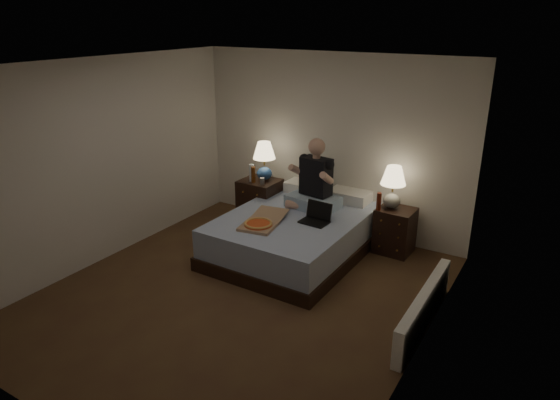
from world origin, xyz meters
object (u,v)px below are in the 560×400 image
Objects in this scene: beer_bottle_left at (253,175)px; nightstand_left at (260,203)px; lamp_left at (264,161)px; water_bottle at (252,173)px; nightstand_right at (395,231)px; laptop at (314,214)px; lamp_right at (393,187)px; radiator at (424,309)px; beer_bottle_right at (379,201)px; bed at (295,234)px; pizza_box at (258,225)px; soda_can at (262,181)px; person at (314,174)px.

nightstand_left is at bearing 77.02° from beer_bottle_left.
water_bottle is at bearing -127.44° from lamp_left.
laptop is at bearing -132.00° from nightstand_right.
lamp_right is 2.43× the size of beer_bottle_left.
nightstand_left is at bearing 50.24° from water_bottle.
lamp_left is 3.18m from radiator.
beer_bottle_right is (1.76, -0.03, -0.26)m from lamp_left.
bed is 8.52× the size of water_bottle.
pizza_box is at bearing -53.30° from beer_bottle_left.
radiator is at bearing -52.86° from beer_bottle_right.
soda_can is at bearing -13.16° from water_bottle.
lamp_left is 1.78m from beer_bottle_right.
lamp_right is 1.87m from radiator.
beer_bottle_right reaches higher than soda_can.
laptop is 0.21× the size of radiator.
lamp_left is 1.00× the size of lamp_right.
lamp_right reaches higher than radiator.
pizza_box is (-1.20, -1.30, -0.31)m from lamp_right.
nightstand_left is 1.17m from person.
beer_bottle_right is at bearing 52.25° from laptop.
lamp_left is at bearing -174.80° from nightstand_right.
bed is at bearing -144.90° from nightstand_right.
beer_bottle_right is 0.68× the size of laptop.
beer_bottle_right is at bearing 33.30° from bed.
radiator is at bearing -20.92° from bed.
bed is at bearing -35.25° from lamp_left.
lamp_left is at bearing 109.80° from pizza_box.
radiator is at bearing -59.16° from nightstand_right.
bed is at bearing -147.52° from beer_bottle_right.
nightstand_left is at bearing 112.75° from pizza_box.
pizza_box is 0.47× the size of radiator.
laptop is (1.22, -0.63, 0.30)m from nightstand_left.
water_bottle is 2.50× the size of soda_can.
pizza_box is (-0.51, -0.48, -0.08)m from laptop.
person is at bearing 81.60° from bed.
nightstand_left is 2.00m from nightstand_right.
soda_can is (-1.78, -0.33, -0.13)m from lamp_right.
beer_bottle_left is (-2.02, -0.30, 0.51)m from nightstand_right.
water_bottle is (-0.08, -0.09, 0.48)m from nightstand_left.
nightstand_right is (1.99, 0.18, -0.05)m from nightstand_left.
water_bottle reaches higher than beer_bottle_left.
nightstand_right is 1.17m from laptop.
lamp_right is at bearing 174.01° from nightstand_right.
person reaches higher than lamp_left.
lamp_right reaches higher than beer_bottle_right.
beer_bottle_left is at bearing -175.24° from beer_bottle_right.
beer_bottle_right reaches higher than bed.
soda_can is at bearing -172.16° from person.
laptop is 0.45× the size of pizza_box.
nightstand_left reaches higher than nightstand_right.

